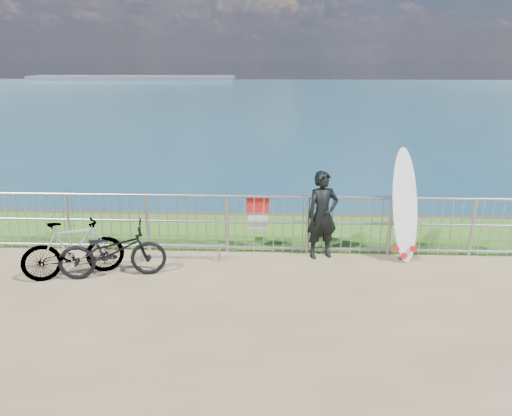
{
  "coord_description": "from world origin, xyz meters",
  "views": [
    {
      "loc": [
        0.44,
        -7.14,
        3.58
      ],
      "look_at": [
        0.06,
        1.2,
        1.0
      ],
      "focal_mm": 35.0,
      "sensor_mm": 36.0,
      "label": 1
    }
  ],
  "objects_px": {
    "bicycle_near": "(113,251)",
    "bicycle_far": "(73,249)",
    "surfer": "(323,215)",
    "surfboard": "(405,210)"
  },
  "relations": [
    {
      "from": "surfer",
      "to": "bicycle_near",
      "type": "bearing_deg",
      "value": 177.77
    },
    {
      "from": "bicycle_near",
      "to": "surfer",
      "type": "bearing_deg",
      "value": -86.55
    },
    {
      "from": "surfboard",
      "to": "bicycle_far",
      "type": "relative_size",
      "value": 1.25
    },
    {
      "from": "surfboard",
      "to": "bicycle_far",
      "type": "height_order",
      "value": "surfboard"
    },
    {
      "from": "surfer",
      "to": "bicycle_near",
      "type": "xyz_separation_m",
      "value": [
        -3.54,
        -1.02,
        -0.35
      ]
    },
    {
      "from": "surfer",
      "to": "bicycle_near",
      "type": "relative_size",
      "value": 0.92
    },
    {
      "from": "bicycle_near",
      "to": "bicycle_far",
      "type": "distance_m",
      "value": 0.65
    },
    {
      "from": "surfer",
      "to": "bicycle_near",
      "type": "distance_m",
      "value": 3.7
    },
    {
      "from": "bicycle_near",
      "to": "bicycle_far",
      "type": "bearing_deg",
      "value": 79.1
    },
    {
      "from": "surfer",
      "to": "surfboard",
      "type": "xyz_separation_m",
      "value": [
        1.44,
        -0.06,
        0.14
      ]
    }
  ]
}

